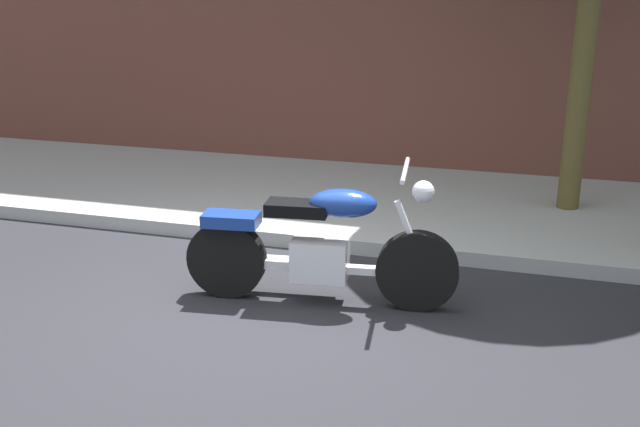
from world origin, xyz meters
name	(u,v)px	position (x,y,z in m)	size (l,w,h in m)	color
ground_plane	(254,307)	(0.00, 0.00, 0.00)	(60.00, 60.00, 0.00)	#28282D
sidewalk	(343,200)	(0.00, 2.78, 0.07)	(23.38, 2.91, 0.14)	#A7A7A7
motorcycle	(320,248)	(0.47, 0.25, 0.46)	(2.16, 0.70, 1.14)	black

